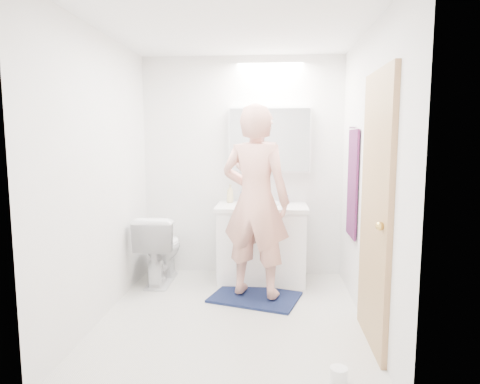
# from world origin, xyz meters

# --- Properties ---
(floor) EXTENTS (2.50, 2.50, 0.00)m
(floor) POSITION_xyz_m (0.00, 0.00, 0.00)
(floor) COLOR silver
(floor) RESTS_ON ground
(ceiling) EXTENTS (2.50, 2.50, 0.00)m
(ceiling) POSITION_xyz_m (0.00, 0.00, 2.40)
(ceiling) COLOR white
(ceiling) RESTS_ON floor
(wall_back) EXTENTS (2.50, 0.00, 2.50)m
(wall_back) POSITION_xyz_m (0.00, 1.25, 1.20)
(wall_back) COLOR white
(wall_back) RESTS_ON floor
(wall_front) EXTENTS (2.50, 0.00, 2.50)m
(wall_front) POSITION_xyz_m (0.00, -1.25, 1.20)
(wall_front) COLOR white
(wall_front) RESTS_ON floor
(wall_left) EXTENTS (0.00, 2.50, 2.50)m
(wall_left) POSITION_xyz_m (-1.10, 0.00, 1.20)
(wall_left) COLOR white
(wall_left) RESTS_ON floor
(wall_right) EXTENTS (0.00, 2.50, 2.50)m
(wall_right) POSITION_xyz_m (1.10, 0.00, 1.20)
(wall_right) COLOR white
(wall_right) RESTS_ON floor
(vanity_cabinet) EXTENTS (0.90, 0.55, 0.78)m
(vanity_cabinet) POSITION_xyz_m (0.23, 0.96, 0.39)
(vanity_cabinet) COLOR white
(vanity_cabinet) RESTS_ON floor
(countertop) EXTENTS (0.95, 0.58, 0.04)m
(countertop) POSITION_xyz_m (0.23, 0.96, 0.80)
(countertop) COLOR white
(countertop) RESTS_ON vanity_cabinet
(sink_basin) EXTENTS (0.36, 0.36, 0.03)m
(sink_basin) POSITION_xyz_m (0.23, 0.99, 0.84)
(sink_basin) COLOR white
(sink_basin) RESTS_ON countertop
(faucet) EXTENTS (0.02, 0.02, 0.16)m
(faucet) POSITION_xyz_m (0.23, 1.19, 0.90)
(faucet) COLOR white
(faucet) RESTS_ON countertop
(medicine_cabinet) EXTENTS (0.88, 0.14, 0.70)m
(medicine_cabinet) POSITION_xyz_m (0.30, 1.18, 1.50)
(medicine_cabinet) COLOR white
(medicine_cabinet) RESTS_ON wall_back
(mirror_panel) EXTENTS (0.84, 0.01, 0.66)m
(mirror_panel) POSITION_xyz_m (0.30, 1.10, 1.50)
(mirror_panel) COLOR silver
(mirror_panel) RESTS_ON medicine_cabinet
(toilet) EXTENTS (0.41, 0.72, 0.73)m
(toilet) POSITION_xyz_m (-0.84, 0.85, 0.37)
(toilet) COLOR white
(toilet) RESTS_ON floor
(bath_rug) EXTENTS (0.93, 0.76, 0.02)m
(bath_rug) POSITION_xyz_m (0.18, 0.45, 0.01)
(bath_rug) COLOR #162445
(bath_rug) RESTS_ON floor
(person) EXTENTS (0.75, 0.60, 1.78)m
(person) POSITION_xyz_m (0.18, 0.45, 0.94)
(person) COLOR #E39C88
(person) RESTS_ON bath_rug
(door) EXTENTS (0.04, 0.80, 2.00)m
(door) POSITION_xyz_m (1.08, -0.35, 1.00)
(door) COLOR tan
(door) RESTS_ON wall_right
(door_knob) EXTENTS (0.06, 0.06, 0.06)m
(door_knob) POSITION_xyz_m (1.04, -0.65, 0.95)
(door_knob) COLOR gold
(door_knob) RESTS_ON door
(towel) EXTENTS (0.02, 0.42, 1.00)m
(towel) POSITION_xyz_m (1.08, 0.55, 1.10)
(towel) COLOR #111C37
(towel) RESTS_ON wall_right
(towel_hook) EXTENTS (0.07, 0.02, 0.02)m
(towel_hook) POSITION_xyz_m (1.07, 0.55, 1.62)
(towel_hook) COLOR silver
(towel_hook) RESTS_ON wall_right
(soap_bottle_a) EXTENTS (0.10, 0.10, 0.20)m
(soap_bottle_a) POSITION_xyz_m (-0.12, 1.11, 0.92)
(soap_bottle_a) COLOR #D1C087
(soap_bottle_a) RESTS_ON countertop
(soap_bottle_b) EXTENTS (0.10, 0.10, 0.17)m
(soap_bottle_b) POSITION_xyz_m (0.04, 1.15, 0.91)
(soap_bottle_b) COLOR #5E80C9
(soap_bottle_b) RESTS_ON countertop
(toothbrush_cup) EXTENTS (0.11, 0.11, 0.09)m
(toothbrush_cup) POSITION_xyz_m (0.46, 1.12, 0.86)
(toothbrush_cup) COLOR #3D5BB7
(toothbrush_cup) RESTS_ON countertop
(toilet_paper_roll) EXTENTS (0.11, 0.11, 0.10)m
(toilet_paper_roll) POSITION_xyz_m (0.76, -0.92, 0.05)
(toilet_paper_roll) COLOR white
(toilet_paper_roll) RESTS_ON floor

